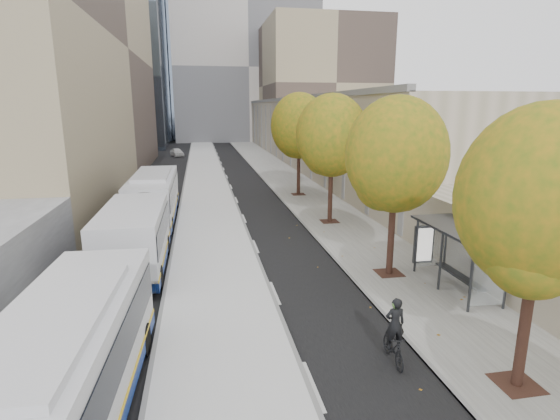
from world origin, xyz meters
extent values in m
cube|color=silver|center=(-3.88, 35.00, 0.07)|extent=(4.25, 150.00, 0.15)
cube|color=gray|center=(4.12, 35.00, 0.04)|extent=(4.75, 150.00, 0.08)
cube|color=gray|center=(15.50, 64.00, 4.00)|extent=(18.00, 92.00, 8.00)
cube|color=#AAA39D|center=(6.00, 96.00, 15.00)|extent=(30.00, 18.00, 30.00)
cube|color=#383A3F|center=(5.50, 11.00, 2.56)|extent=(1.90, 4.40, 0.10)
cylinder|color=#383A3F|center=(4.80, 9.00, 1.28)|extent=(0.10, 0.10, 2.40)
cube|color=silver|center=(6.22, 11.00, 1.33)|extent=(0.04, 4.00, 2.10)
cylinder|color=black|center=(3.60, 5.00, 1.63)|extent=(0.28, 0.28, 3.11)
sphere|color=#375B14|center=(3.60, 5.00, 5.05)|extent=(4.00, 4.00, 4.00)
cylinder|color=black|center=(3.60, 13.00, 1.70)|extent=(0.28, 0.28, 3.24)
sphere|color=#375B14|center=(3.60, 13.00, 5.26)|extent=(4.20, 4.20, 4.20)
cylinder|color=black|center=(3.60, 22.00, 1.77)|extent=(0.28, 0.28, 3.38)
sphere|color=#375B14|center=(3.60, 22.00, 5.48)|extent=(4.40, 4.40, 4.40)
cylinder|color=black|center=(3.60, 31.00, 1.83)|extent=(0.28, 0.28, 3.51)
sphere|color=#375B14|center=(3.60, 31.00, 5.70)|extent=(4.60, 4.60, 4.60)
cube|color=silver|center=(-7.35, 20.76, 1.46)|extent=(2.55, 17.52, 2.92)
cube|color=black|center=(-7.35, 20.76, 2.00)|extent=(2.61, 16.82, 1.01)
cube|color=#086B42|center=(-7.35, 12.03, 1.12)|extent=(1.85, 0.06, 1.13)
imported|color=black|center=(0.89, 6.67, 0.47)|extent=(0.53, 1.58, 0.93)
imported|color=black|center=(0.89, 6.67, 1.20)|extent=(0.59, 0.41, 1.57)
sphere|color=#518438|center=(0.89, 6.67, 1.79)|extent=(0.24, 0.24, 0.24)
imported|color=silver|center=(-7.68, 62.87, 0.61)|extent=(2.42, 3.82, 1.21)
camera|label=1|loc=(-4.34, -3.81, 7.18)|focal=28.00mm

